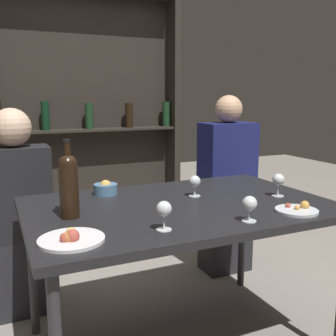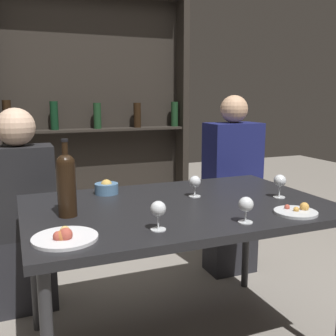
{
  "view_description": "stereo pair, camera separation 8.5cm",
  "coord_description": "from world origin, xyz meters",
  "px_view_note": "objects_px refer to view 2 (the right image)",
  "views": [
    {
      "loc": [
        -0.8,
        -1.62,
        1.24
      ],
      "look_at": [
        0.0,
        0.14,
        0.89
      ],
      "focal_mm": 42.0,
      "sensor_mm": 36.0,
      "label": 1
    },
    {
      "loc": [
        -0.72,
        -1.66,
        1.24
      ],
      "look_at": [
        0.0,
        0.14,
        0.89
      ],
      "focal_mm": 42.0,
      "sensor_mm": 36.0,
      "label": 2
    }
  ],
  "objects_px": {
    "wine_bottle": "(66,182)",
    "wine_glass_1": "(280,182)",
    "snack_bowl": "(107,188)",
    "wine_glass_3": "(195,183)",
    "food_plate_1": "(65,237)",
    "wine_glass_2": "(158,210)",
    "seated_person_right": "(232,191)",
    "wine_glass_0": "(246,205)",
    "food_plate_0": "(296,211)",
    "seated_person_left": "(22,217)"
  },
  "relations": [
    {
      "from": "wine_glass_2",
      "to": "snack_bowl",
      "type": "distance_m",
      "value": 0.64
    },
    {
      "from": "wine_bottle",
      "to": "food_plate_1",
      "type": "xyz_separation_m",
      "value": [
        -0.05,
        -0.29,
        -0.14
      ]
    },
    {
      "from": "wine_glass_1",
      "to": "snack_bowl",
      "type": "distance_m",
      "value": 0.89
    },
    {
      "from": "snack_bowl",
      "to": "wine_glass_0",
      "type": "bearing_deg",
      "value": -58.91
    },
    {
      "from": "wine_glass_2",
      "to": "food_plate_1",
      "type": "relative_size",
      "value": 0.49
    },
    {
      "from": "wine_glass_1",
      "to": "wine_glass_3",
      "type": "relative_size",
      "value": 1.09
    },
    {
      "from": "wine_glass_2",
      "to": "food_plate_0",
      "type": "height_order",
      "value": "wine_glass_2"
    },
    {
      "from": "wine_glass_0",
      "to": "seated_person_right",
      "type": "distance_m",
      "value": 1.18
    },
    {
      "from": "wine_glass_0",
      "to": "seated_person_left",
      "type": "relative_size",
      "value": 0.09
    },
    {
      "from": "seated_person_left",
      "to": "wine_glass_1",
      "type": "bearing_deg",
      "value": -31.42
    },
    {
      "from": "wine_bottle",
      "to": "wine_glass_2",
      "type": "bearing_deg",
      "value": -46.25
    },
    {
      "from": "wine_glass_1",
      "to": "wine_glass_0",
      "type": "bearing_deg",
      "value": -143.72
    },
    {
      "from": "wine_glass_0",
      "to": "wine_glass_3",
      "type": "height_order",
      "value": "wine_glass_3"
    },
    {
      "from": "snack_bowl",
      "to": "seated_person_right",
      "type": "distance_m",
      "value": 1.04
    },
    {
      "from": "food_plate_0",
      "to": "seated_person_left",
      "type": "relative_size",
      "value": 0.16
    },
    {
      "from": "food_plate_0",
      "to": "seated_person_right",
      "type": "distance_m",
      "value": 1.04
    },
    {
      "from": "wine_bottle",
      "to": "snack_bowl",
      "type": "height_order",
      "value": "wine_bottle"
    },
    {
      "from": "seated_person_left",
      "to": "seated_person_right",
      "type": "distance_m",
      "value": 1.39
    },
    {
      "from": "food_plate_0",
      "to": "snack_bowl",
      "type": "relative_size",
      "value": 1.52
    },
    {
      "from": "wine_glass_0",
      "to": "wine_glass_1",
      "type": "relative_size",
      "value": 0.91
    },
    {
      "from": "wine_glass_1",
      "to": "seated_person_left",
      "type": "bearing_deg",
      "value": 148.58
    },
    {
      "from": "wine_glass_1",
      "to": "food_plate_0",
      "type": "bearing_deg",
      "value": -111.97
    },
    {
      "from": "wine_glass_1",
      "to": "wine_glass_3",
      "type": "xyz_separation_m",
      "value": [
        -0.39,
        0.18,
        -0.01
      ]
    },
    {
      "from": "wine_bottle",
      "to": "seated_person_right",
      "type": "bearing_deg",
      "value": 28.72
    },
    {
      "from": "seated_person_right",
      "to": "food_plate_0",
      "type": "bearing_deg",
      "value": -105.48
    },
    {
      "from": "wine_bottle",
      "to": "wine_glass_3",
      "type": "height_order",
      "value": "wine_bottle"
    },
    {
      "from": "wine_glass_2",
      "to": "wine_glass_3",
      "type": "relative_size",
      "value": 1.05
    },
    {
      "from": "wine_bottle",
      "to": "wine_glass_1",
      "type": "xyz_separation_m",
      "value": [
        1.04,
        -0.08,
        -0.07
      ]
    },
    {
      "from": "wine_bottle",
      "to": "wine_glass_2",
      "type": "xyz_separation_m",
      "value": [
        0.3,
        -0.31,
        -0.07
      ]
    },
    {
      "from": "wine_glass_3",
      "to": "wine_glass_1",
      "type": "bearing_deg",
      "value": -24.3
    },
    {
      "from": "wine_glass_0",
      "to": "wine_glass_2",
      "type": "height_order",
      "value": "wine_glass_2"
    },
    {
      "from": "wine_bottle",
      "to": "food_plate_1",
      "type": "distance_m",
      "value": 0.32
    },
    {
      "from": "wine_glass_2",
      "to": "seated_person_left",
      "type": "xyz_separation_m",
      "value": [
        -0.47,
        0.97,
        -0.26
      ]
    },
    {
      "from": "wine_glass_1",
      "to": "wine_glass_2",
      "type": "distance_m",
      "value": 0.77
    },
    {
      "from": "snack_bowl",
      "to": "wine_glass_3",
      "type": "bearing_deg",
      "value": -29.46
    },
    {
      "from": "wine_glass_1",
      "to": "wine_glass_2",
      "type": "relative_size",
      "value": 1.03
    },
    {
      "from": "seated_person_left",
      "to": "seated_person_right",
      "type": "height_order",
      "value": "seated_person_right"
    },
    {
      "from": "wine_glass_1",
      "to": "seated_person_right",
      "type": "bearing_deg",
      "value": 76.86
    },
    {
      "from": "wine_bottle",
      "to": "wine_glass_1",
      "type": "bearing_deg",
      "value": -4.32
    },
    {
      "from": "food_plate_0",
      "to": "seated_person_right",
      "type": "bearing_deg",
      "value": 74.52
    },
    {
      "from": "seated_person_right",
      "to": "wine_glass_2",
      "type": "bearing_deg",
      "value": -133.2
    },
    {
      "from": "wine_glass_2",
      "to": "snack_bowl",
      "type": "height_order",
      "value": "wine_glass_2"
    },
    {
      "from": "wine_glass_0",
      "to": "food_plate_0",
      "type": "distance_m",
      "value": 0.29
    },
    {
      "from": "wine_glass_3",
      "to": "seated_person_left",
      "type": "bearing_deg",
      "value": 145.54
    },
    {
      "from": "snack_bowl",
      "to": "seated_person_right",
      "type": "height_order",
      "value": "seated_person_right"
    },
    {
      "from": "food_plate_1",
      "to": "snack_bowl",
      "type": "xyz_separation_m",
      "value": [
        0.29,
        0.61,
        0.02
      ]
    },
    {
      "from": "food_plate_0",
      "to": "food_plate_1",
      "type": "bearing_deg",
      "value": 177.28
    },
    {
      "from": "food_plate_0",
      "to": "seated_person_left",
      "type": "height_order",
      "value": "seated_person_left"
    },
    {
      "from": "wine_glass_3",
      "to": "food_plate_0",
      "type": "relative_size",
      "value": 0.58
    },
    {
      "from": "wine_glass_0",
      "to": "snack_bowl",
      "type": "height_order",
      "value": "wine_glass_0"
    }
  ]
}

